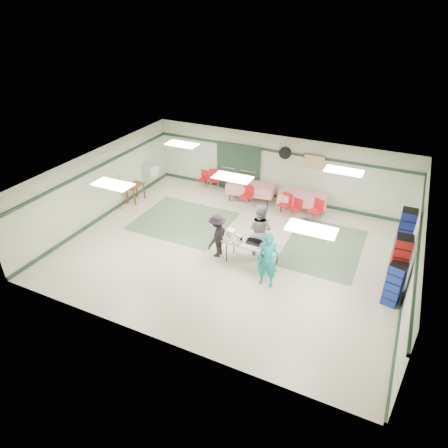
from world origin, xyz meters
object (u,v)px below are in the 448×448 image
at_px(volunteer_teal, 268,260).
at_px(chair_a, 297,206).
at_px(dining_table_b, 251,188).
at_px(broom, 122,190).
at_px(crate_stack_red, 398,267).
at_px(chair_b, 286,202).
at_px(crate_stack_blue_b, 394,284).
at_px(crate_stack_blue_a, 402,243).
at_px(chair_loose_a, 214,177).
at_px(office_printer, 151,170).
at_px(chair_d, 247,194).
at_px(volunteer_grey, 260,230).
at_px(dining_table_a, 302,198).
at_px(serving_table, 252,244).
at_px(printer_table, 135,188).
at_px(chair_loose_b, 204,177).
at_px(volunteer_dark, 217,236).
at_px(chair_c, 317,208).

distance_m(volunteer_teal, chair_a, 4.43).
xyz_separation_m(dining_table_b, broom, (-4.39, -2.80, 0.21)).
bearing_deg(crate_stack_red, chair_b, 142.29).
bearing_deg(crate_stack_blue_b, crate_stack_blue_a, 90.00).
bearing_deg(chair_loose_a, volunteer_teal, -76.07).
distance_m(crate_stack_blue_b, office_printer, 10.83).
relative_size(chair_d, crate_stack_red, 0.48).
distance_m(volunteer_grey, crate_stack_red, 4.25).
bearing_deg(dining_table_b, office_printer, -175.83).
distance_m(dining_table_a, chair_a, 0.59).
bearing_deg(dining_table_a, chair_b, -140.36).
distance_m(serving_table, broom, 6.27).
xyz_separation_m(volunteer_grey, chair_d, (-1.68, 2.98, -0.34)).
height_order(chair_a, printer_table, chair_a).
distance_m(chair_loose_a, chair_loose_b, 0.49).
bearing_deg(chair_loose_b, chair_d, -11.26).
height_order(office_printer, broom, broom).
height_order(volunteer_grey, chair_d, volunteer_grey).
bearing_deg(chair_loose_a, crate_stack_red, -54.01).
height_order(volunteer_dark, chair_c, volunteer_dark).
bearing_deg(chair_b, crate_stack_blue_b, -26.56).
height_order(chair_a, chair_d, chair_d).
height_order(chair_loose_a, crate_stack_blue_a, crate_stack_blue_a).
height_order(volunteer_grey, chair_a, volunteer_grey).
bearing_deg(serving_table, crate_stack_blue_b, -1.08).
relative_size(serving_table, chair_b, 1.93).
xyz_separation_m(volunteer_grey, dining_table_a, (0.45, 3.54, -0.35)).
distance_m(volunteer_teal, chair_loose_b, 7.20).
xyz_separation_m(chair_loose_b, crate_stack_blue_b, (8.35, -4.54, 0.18)).
bearing_deg(serving_table, chair_loose_b, 133.33).
bearing_deg(chair_loose_b, chair_b, -3.91).
height_order(dining_table_b, chair_c, chair_c).
height_order(chair_loose_b, printer_table, chair_loose_b).
distance_m(serving_table, office_printer, 6.86).
distance_m(chair_b, broom, 6.51).
height_order(chair_c, printer_table, chair_c).
xyz_separation_m(chair_c, office_printer, (-7.24, -0.35, 0.39)).
relative_size(dining_table_a, office_printer, 3.78).
bearing_deg(chair_a, chair_loose_a, -178.86).
distance_m(dining_table_a, chair_loose_a, 4.10).
bearing_deg(chair_loose_a, chair_c, -36.66).
height_order(volunteer_teal, chair_a, volunteer_teal).
bearing_deg(volunteer_dark, broom, -102.80).
bearing_deg(chair_b, chair_d, -165.81).
xyz_separation_m(serving_table, chair_c, (1.19, 3.57, -0.15)).
relative_size(chair_d, crate_stack_blue_a, 0.42).
height_order(chair_loose_b, office_printer, office_printer).
xyz_separation_m(crate_stack_blue_b, printer_table, (-10.30, 2.15, -0.05)).
relative_size(dining_table_b, chair_a, 2.60).
relative_size(chair_c, broom, 0.62).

